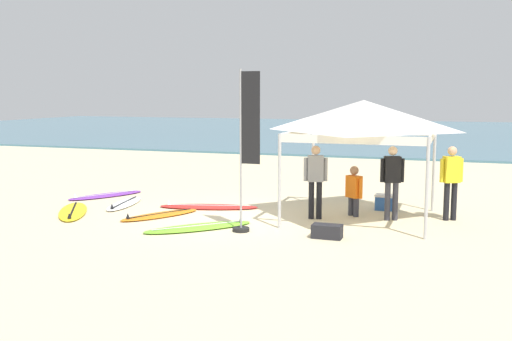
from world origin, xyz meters
name	(u,v)px	position (x,y,z in m)	size (l,w,h in m)	color
ground_plane	(243,218)	(0.00, 0.00, 0.00)	(80.00, 80.00, 0.00)	beige
sea	(392,132)	(0.00, 31.62, 0.05)	(80.00, 36.00, 0.10)	teal
canopy_tent	(363,116)	(2.64, 0.78, 2.39)	(3.17, 3.17, 2.75)	#B7B7BC
surfboard_yellow	(73,211)	(-4.15, -0.81, 0.04)	(1.80, 2.38, 0.19)	yellow
surfboard_red	(208,207)	(-1.26, 0.83, 0.04)	(2.61, 1.29, 0.19)	red
surfboard_white	(124,204)	(-3.50, 0.49, 0.04)	(0.90, 2.09, 0.19)	white
surfboard_orange	(160,215)	(-1.93, -0.50, 0.04)	(1.52, 2.08, 0.19)	orange
surfboard_lime	(199,227)	(-0.52, -1.37, 0.04)	(2.20, 2.19, 0.19)	#7AD12D
surfboard_purple	(106,195)	(-4.69, 1.44, 0.04)	(1.63, 2.26, 0.19)	purple
person_grey	(315,177)	(1.62, 0.44, 0.99)	(0.53, 0.31, 1.71)	black
person_black	(392,178)	(3.31, 0.86, 0.99)	(0.52, 0.33, 1.71)	#383842
person_yellow	(451,178)	(4.59, 1.30, 0.99)	(0.50, 0.36, 1.71)	black
person_orange	(354,189)	(2.41, 1.05, 0.66)	(0.45, 0.39, 1.20)	#383842
banner_flag	(246,158)	(0.55, -1.31, 1.57)	(0.60, 0.36, 3.40)	#99999E
gear_bag_near_tent	(327,231)	(2.28, -1.30, 0.14)	(0.60, 0.32, 0.28)	#232328
cooler_box	(385,202)	(3.04, 2.04, 0.20)	(0.50, 0.36, 0.39)	#2D60B7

